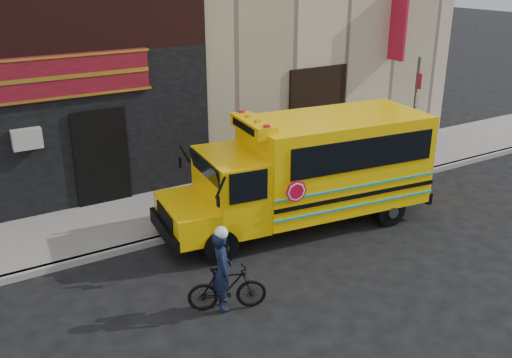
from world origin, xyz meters
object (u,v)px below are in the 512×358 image
at_px(school_bus, 311,168).
at_px(bicycle, 227,288).
at_px(sign_pole, 414,113).
at_px(cyclist, 222,272).

distance_m(school_bus, bicycle, 4.46).
bearing_deg(sign_pole, bicycle, -157.28).
bearing_deg(bicycle, sign_pole, -44.27).
relative_size(sign_pole, bicycle, 2.40).
height_order(school_bus, sign_pole, sign_pole).
bearing_deg(bicycle, school_bus, -34.81).
distance_m(sign_pole, cyclist, 9.22).
relative_size(school_bus, bicycle, 4.64).
bearing_deg(cyclist, bicycle, -112.80).
distance_m(school_bus, sign_pole, 4.90).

